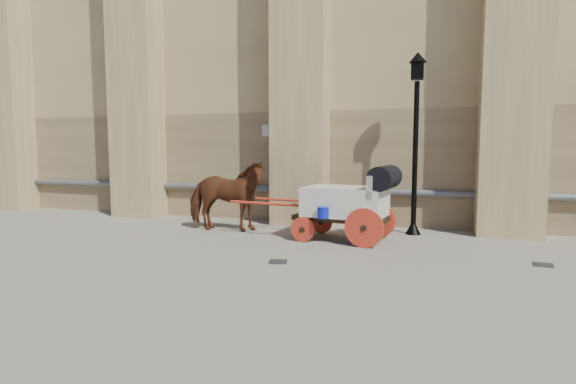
% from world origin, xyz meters
% --- Properties ---
extents(ground, '(90.00, 90.00, 0.00)m').
position_xyz_m(ground, '(0.00, 0.00, 0.00)').
color(ground, slate).
rests_on(ground, ground).
extents(horse, '(2.13, 1.17, 1.71)m').
position_xyz_m(horse, '(-2.44, 2.11, 0.86)').
color(horse, '#5C2814').
rests_on(horse, ground).
extents(carriage, '(3.87, 1.47, 1.65)m').
position_xyz_m(carriage, '(0.65, 1.91, 0.89)').
color(carriage, black).
rests_on(carriage, ground).
extents(street_lamp, '(0.39, 0.39, 4.19)m').
position_xyz_m(street_lamp, '(1.92, 3.13, 2.24)').
color(street_lamp, black).
rests_on(street_lamp, ground).
extents(drain_grate_near, '(0.40, 0.40, 0.01)m').
position_xyz_m(drain_grate_near, '(-0.23, -0.32, 0.01)').
color(drain_grate_near, black).
rests_on(drain_grate_near, ground).
extents(drain_grate_far, '(0.35, 0.35, 0.01)m').
position_xyz_m(drain_grate_far, '(4.20, 0.92, 0.01)').
color(drain_grate_far, black).
rests_on(drain_grate_far, ground).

